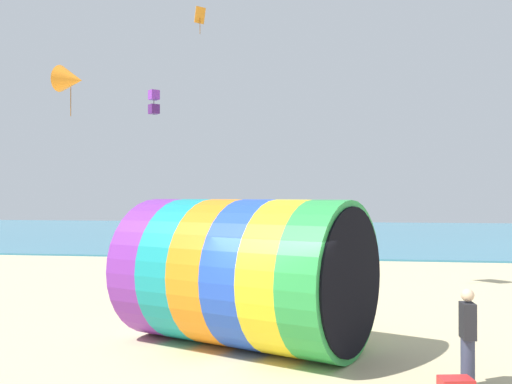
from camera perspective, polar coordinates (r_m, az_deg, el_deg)
The scene contains 7 objects.
ground_plane at distance 11.83m, azimuth 1.87°, elevation -16.71°, with size 120.00×120.00×0.00m, color #CCBA8C.
sea at distance 49.57m, azimuth 6.81°, elevation -4.14°, with size 120.00×40.00×0.10m, color teal.
giant_inflatable_tube at distance 12.73m, azimuth -1.21°, elevation -8.07°, with size 6.00×5.03×3.24m.
kite_handler at distance 10.87m, azimuth 20.41°, elevation -13.39°, with size 0.24×0.37×1.71m.
kite_orange_diamond at distance 28.13m, azimuth -5.62°, elevation 17.14°, with size 0.51×0.52×1.26m.
kite_orange_delta at distance 23.91m, azimuth -18.03°, elevation 10.65°, with size 1.38×1.27×2.04m.
kite_purple_box at distance 21.38m, azimuth -10.17°, elevation 8.84°, with size 0.46×0.46×0.92m.
Camera 1 is at (1.27, -11.28, 3.33)m, focal length 40.00 mm.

